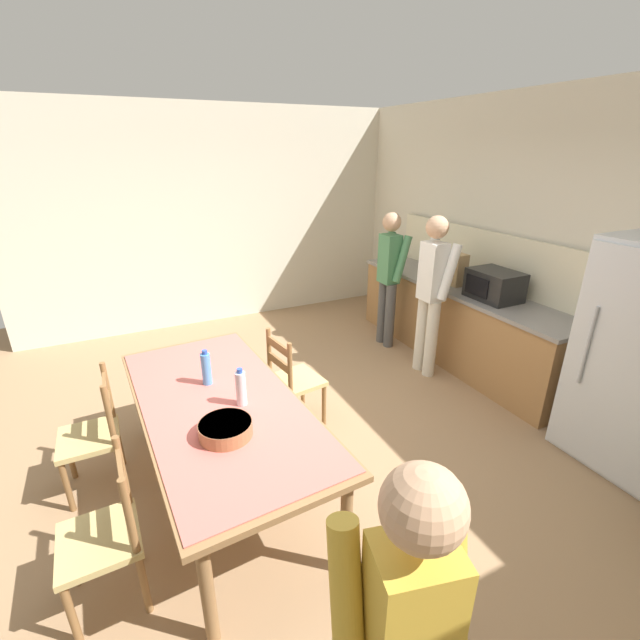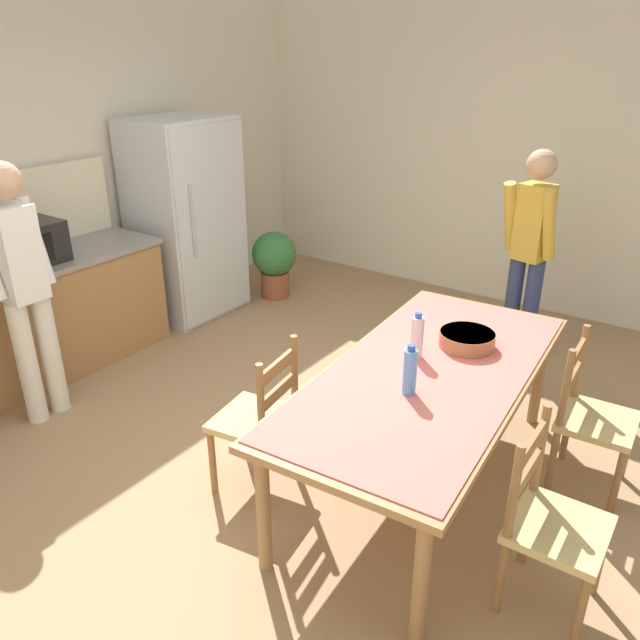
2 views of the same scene
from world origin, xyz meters
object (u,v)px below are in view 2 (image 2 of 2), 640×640
Objects in this scene: chair_side_near_right at (591,418)px; chair_side_near_left at (551,524)px; chair_side_far_left at (259,419)px; microwave at (24,244)px; bottle_off_centre at (417,337)px; serving_bowl at (467,338)px; potted_plant at (274,260)px; bottle_near_centre at (410,371)px; person_by_table at (530,246)px; dining_table at (428,381)px; person_at_counter at (22,282)px; refrigerator at (186,219)px.

chair_side_near_left is at bearing -178.78° from chair_side_near_right.
microwave is at bearing -100.55° from chair_side_far_left.
bottle_off_centre reaches higher than serving_bowl.
potted_plant is at bearing 55.96° from chair_side_near_left.
chair_side_near_left is (-0.16, -0.81, -0.43)m from bottle_near_centre.
person_by_table is (2.47, -0.65, 0.49)m from chair_side_far_left.
person_by_table is at bearing 3.15° from dining_table.
bottle_off_centre is at bearing 21.90° from bottle_near_centre.
bottle_near_centre is (-0.27, -0.02, 0.19)m from dining_table.
dining_table is 1.35× the size of person_by_table.
bottle_off_centre is 0.30× the size of chair_side_far_left.
dining_table is 3.11m from potted_plant.
bottle_near_centre is 3.31m from potted_plant.
person_by_table is (1.39, 0.86, 0.49)m from chair_side_near_right.
dining_table is at bearing 61.61° from chair_side_near_left.
chair_side_near_right is 3.53m from person_at_counter.
chair_side_far_left is (-0.64, 0.63, -0.43)m from bottle_off_centre.
refrigerator reaches higher than chair_side_far_left.
dining_table is at bearing -81.06° from microwave.
serving_bowl is at bearing -2.74° from bottle_near_centre.
refrigerator is 2.98m from person_by_table.
bottle_near_centre reaches higher than chair_side_near_left.
chair_side_near_right is (0.54, -0.76, -0.24)m from dining_table.
microwave is 0.55× the size of chair_side_near_left.
chair_side_far_left is at bearing 125.44° from dining_table.
bottle_near_centre reaches higher than serving_bowl.
potted_plant is at bearing -88.44° from person_at_counter.
refrigerator is at bearing 70.08° from dining_table.
bottle_near_centre is 0.66m from serving_bowl.
person_at_counter reaches higher than microwave.
bottle_off_centre is (0.37, 0.15, 0.00)m from bottle_near_centre.
chair_side_far_left is at bearing -142.76° from potted_plant.
bottle_off_centre is 0.40× the size of potted_plant.
microwave is 0.75× the size of potted_plant.
chair_side_far_left is 1.36× the size of potted_plant.
potted_plant is (0.72, -0.43, -0.51)m from refrigerator.
chair_side_far_left is 0.52× the size of person_at_counter.
person_by_table reaches higher than microwave.
bottle_off_centre is 2.97m from potted_plant.
bottle_near_centre is at bearing 100.29° from chair_side_far_left.
serving_bowl is at bearing -102.83° from refrigerator.
bottle_off_centre is (0.57, -2.84, -0.17)m from microwave.
microwave is 3.85m from chair_side_near_left.
chair_side_near_right is at bearing -74.83° from microwave.
potted_plant is (-0.15, 2.42, -0.55)m from person_by_table.
refrigerator is 1.96× the size of chair_side_near_left.
person_at_counter is at bearing 110.30° from chair_side_near_right.
chair_side_near_right is at bearing -54.34° from dining_table.
refrigerator is at bearing 149.12° from potted_plant.
refrigerator is at bearing -75.15° from person_at_counter.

